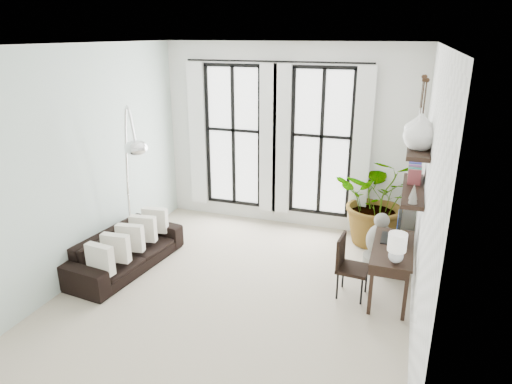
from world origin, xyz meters
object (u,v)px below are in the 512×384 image
at_px(sofa, 126,250).
at_px(arc_lamp, 130,152).
at_px(buddha, 380,243).
at_px(desk_chair, 348,262).
at_px(desk, 392,251).
at_px(plant, 379,200).

bearing_deg(sofa, arc_lamp, -23.84).
bearing_deg(buddha, arc_lamp, -161.60).
xyz_separation_m(sofa, arc_lamp, (0.11, 0.18, 1.47)).
height_order(sofa, desk_chair, desk_chair).
bearing_deg(desk, arc_lamp, -176.24).
distance_m(sofa, desk_chair, 3.23).
relative_size(plant, buddha, 1.86).
bearing_deg(sofa, buddha, -62.89).
relative_size(desk, buddha, 1.46).
height_order(desk, buddha, desk).
xyz_separation_m(desk, desk_chair, (-0.54, -0.12, -0.20)).
bearing_deg(desk, plant, 100.42).
relative_size(desk_chair, buddha, 1.02).
relative_size(sofa, desk_chair, 2.29).
bearing_deg(buddha, desk_chair, -108.40).
relative_size(arc_lamp, buddha, 2.92).
xyz_separation_m(desk, arc_lamp, (-3.64, -0.24, 1.07)).
bearing_deg(plant, buddha, -82.14).
distance_m(sofa, desk, 3.79).
height_order(desk, desk_chair, desk).
xyz_separation_m(sofa, desk, (3.75, 0.42, 0.40)).
bearing_deg(desk, buddha, 102.49).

